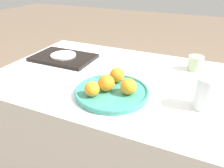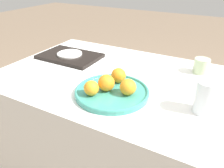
# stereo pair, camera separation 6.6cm
# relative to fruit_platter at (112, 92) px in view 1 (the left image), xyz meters

# --- Properties ---
(table) EXTENTS (1.46, 0.80, 0.74)m
(table) POSITION_rel_fruit_platter_xyz_m (0.06, 0.17, -0.38)
(table) COLOR white
(table) RESTS_ON ground_plane
(fruit_platter) EXTENTS (0.32, 0.32, 0.02)m
(fruit_platter) POSITION_rel_fruit_platter_xyz_m (0.00, 0.00, 0.00)
(fruit_platter) COLOR teal
(fruit_platter) RESTS_ON table
(orange_0) EXTENTS (0.07, 0.07, 0.07)m
(orange_0) POSITION_rel_fruit_platter_xyz_m (-0.01, 0.09, 0.04)
(orange_0) COLOR orange
(orange_0) RESTS_ON fruit_platter
(orange_1) EXTENTS (0.07, 0.07, 0.07)m
(orange_1) POSITION_rel_fruit_platter_xyz_m (0.07, 0.01, 0.04)
(orange_1) COLOR orange
(orange_1) RESTS_ON fruit_platter
(orange_2) EXTENTS (0.07, 0.07, 0.07)m
(orange_2) POSITION_rel_fruit_platter_xyz_m (-0.02, -0.01, 0.04)
(orange_2) COLOR orange
(orange_2) RESTS_ON fruit_platter
(orange_3) EXTENTS (0.06, 0.06, 0.06)m
(orange_3) POSITION_rel_fruit_platter_xyz_m (-0.06, -0.07, 0.04)
(orange_3) COLOR orange
(orange_3) RESTS_ON fruit_platter
(water_glass) EXTENTS (0.08, 0.08, 0.13)m
(water_glass) POSITION_rel_fruit_platter_xyz_m (0.36, 0.05, 0.05)
(water_glass) COLOR silver
(water_glass) RESTS_ON table
(serving_tray) EXTENTS (0.36, 0.23, 0.02)m
(serving_tray) POSITION_rel_fruit_platter_xyz_m (-0.43, 0.26, -0.00)
(serving_tray) COLOR black
(serving_tray) RESTS_ON table
(side_plate) EXTENTS (0.15, 0.15, 0.01)m
(side_plate) POSITION_rel_fruit_platter_xyz_m (-0.43, 0.26, 0.01)
(side_plate) COLOR silver
(side_plate) RESTS_ON serving_tray
(cup_0) EXTENTS (0.08, 0.08, 0.08)m
(cup_0) POSITION_rel_fruit_platter_xyz_m (0.30, 0.41, 0.03)
(cup_0) COLOR #B7CC9E
(cup_0) RESTS_ON table
(soy_dish) EXTENTS (0.05, 0.05, 0.01)m
(soy_dish) POSITION_rel_fruit_platter_xyz_m (0.36, 0.29, -0.01)
(soy_dish) COLOR black
(soy_dish) RESTS_ON table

